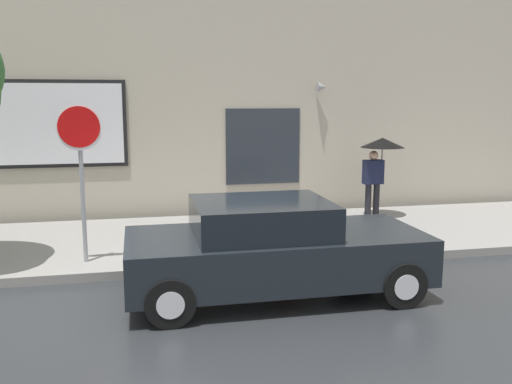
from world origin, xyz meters
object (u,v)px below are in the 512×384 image
at_px(parked_car, 273,249).
at_px(stop_sign, 80,151).
at_px(pedestrian_with_umbrella, 380,154).
at_px(fire_hydrant, 287,230).

bearing_deg(parked_car, stop_sign, 147.29).
relative_size(parked_car, pedestrian_with_umbrella, 2.35).
relative_size(parked_car, stop_sign, 1.63).
bearing_deg(parked_car, pedestrian_with_umbrella, 49.57).
relative_size(parked_car, fire_hydrant, 5.49).
bearing_deg(pedestrian_with_umbrella, stop_sign, -159.60).
distance_m(fire_hydrant, stop_sign, 3.76).
height_order(fire_hydrant, pedestrian_with_umbrella, pedestrian_with_umbrella).
xyz_separation_m(parked_car, stop_sign, (-2.76, 1.77, 1.31)).
height_order(fire_hydrant, stop_sign, stop_sign).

